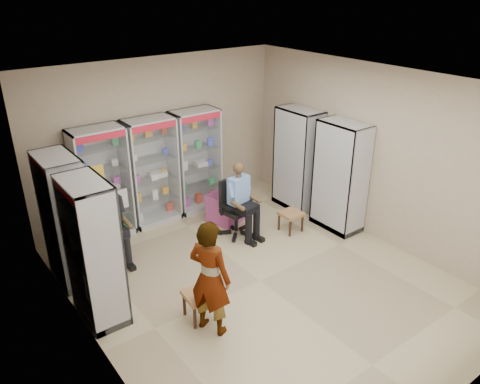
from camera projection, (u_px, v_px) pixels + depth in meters
floor at (260, 281)px, 7.17m from camera, size 6.00×6.00×0.00m
room_shell at (262, 161)px, 6.35m from camera, size 5.02×6.02×3.01m
cabinet_back_left at (102, 184)px, 8.03m from camera, size 0.90×0.50×2.00m
cabinet_back_mid at (152, 172)px, 8.55m from camera, size 0.90×0.50×2.00m
cabinet_back_right at (196, 161)px, 9.07m from camera, size 0.90×0.50×2.00m
cabinet_right_far at (298, 159)px, 9.13m from camera, size 0.90×0.50×2.00m
cabinet_right_near at (340, 177)px, 8.33m from camera, size 0.90×0.50×2.00m
cabinet_left_far at (66, 220)px, 6.85m from camera, size 0.90×0.50×2.00m
cabinet_left_near at (93, 252)px, 6.05m from camera, size 0.90×0.50×2.00m
wooden_chair at (109, 232)px, 7.59m from camera, size 0.42×0.42×0.94m
seated_customer at (108, 223)px, 7.47m from camera, size 0.44×0.60×1.34m
office_chair at (236, 208)px, 8.29m from camera, size 0.65×0.65×1.03m
seated_shopkeeper at (238, 202)px, 8.20m from camera, size 0.52×0.66×1.31m
pink_trunk at (226, 207)px, 8.85m from camera, size 0.71×0.70×0.55m
tea_glass at (228, 192)px, 8.71m from camera, size 0.07×0.07×0.09m
woven_stool_a at (291, 221)px, 8.52m from camera, size 0.38×0.38×0.37m
woven_stool_b at (200, 305)px, 6.32m from camera, size 0.44×0.44×0.40m
standing_man at (210, 278)px, 5.86m from camera, size 0.59×0.69×1.60m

